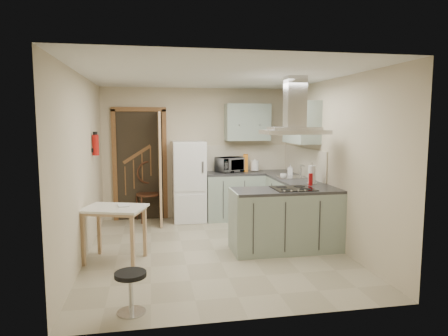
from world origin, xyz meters
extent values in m
plane|color=tan|center=(0.00, 0.00, 0.00)|extent=(4.20, 4.20, 0.00)
plane|color=silver|center=(0.00, 0.00, 2.50)|extent=(4.20, 4.20, 0.00)
plane|color=beige|center=(0.00, 2.10, 1.25)|extent=(3.60, 0.00, 3.60)
plane|color=beige|center=(-1.80, 0.00, 1.25)|extent=(0.00, 4.20, 4.20)
plane|color=beige|center=(1.80, 0.00, 1.25)|extent=(0.00, 4.20, 4.20)
cube|color=brown|center=(-1.10, 2.07, 1.05)|extent=(1.10, 0.12, 2.10)
cube|color=white|center=(-0.20, 1.80, 0.75)|extent=(0.60, 0.60, 1.50)
cube|color=#9EB2A0|center=(0.66, 1.80, 0.45)|extent=(1.08, 0.60, 0.90)
cube|color=#9EB2A0|center=(1.50, 1.12, 0.45)|extent=(0.60, 1.95, 0.90)
cube|color=beige|center=(0.96, 2.09, 1.15)|extent=(1.68, 0.02, 0.50)
cube|color=#9EB2A0|center=(0.95, 1.93, 1.85)|extent=(0.85, 0.35, 0.70)
cube|color=#9EB2A0|center=(1.62, 0.85, 1.85)|extent=(0.35, 0.90, 0.70)
cube|color=#9EB2A0|center=(1.02, -0.18, 0.45)|extent=(1.55, 0.65, 0.90)
cube|color=black|center=(1.12, -0.18, 0.91)|extent=(0.58, 0.50, 0.01)
cube|color=silver|center=(1.12, -0.18, 1.72)|extent=(0.90, 0.55, 0.10)
cube|color=silver|center=(1.50, 0.95, 0.91)|extent=(0.45, 0.40, 0.01)
cylinder|color=#B2140F|center=(-1.74, 0.90, 1.50)|extent=(0.10, 0.10, 0.32)
cube|color=tan|center=(-1.39, -0.22, 0.37)|extent=(0.93, 0.81, 0.74)
cube|color=#4B2219|center=(-0.95, 1.92, 0.51)|extent=(0.56, 0.56, 1.01)
cylinder|color=black|center=(-1.11, -1.76, 0.21)|extent=(0.37, 0.37, 0.42)
imported|color=black|center=(0.60, 1.88, 1.04)|extent=(0.60, 0.52, 0.28)
cylinder|color=white|center=(1.09, 1.87, 1.02)|extent=(0.17, 0.17, 0.23)
cube|color=orange|center=(0.92, 1.91, 1.06)|extent=(0.13, 0.23, 0.33)
imported|color=#A5A4AF|center=(1.58, 1.22, 1.00)|extent=(0.12, 0.12, 0.20)
cylinder|color=white|center=(1.58, 0.23, 1.05)|extent=(0.13, 0.13, 0.29)
imported|color=silver|center=(1.31, 0.79, 0.94)|extent=(0.12, 0.12, 0.09)
cylinder|color=red|center=(1.49, 0.08, 0.99)|extent=(0.08, 0.08, 0.18)
imported|color=#A9384B|center=(-1.34, -0.18, 0.78)|extent=(0.18, 0.23, 0.09)
camera|label=1|loc=(-0.88, -5.59, 1.88)|focal=32.00mm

